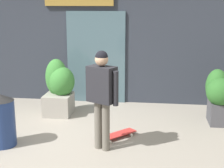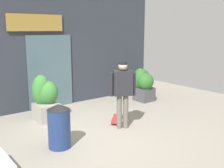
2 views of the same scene
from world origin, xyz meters
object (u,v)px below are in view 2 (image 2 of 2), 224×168
trash_bin (59,126)px  skateboard (116,119)px  planter_box_left (45,98)px  planter_box_right (143,83)px  skateboarder (123,87)px

trash_bin → skateboard: bearing=16.3°
planter_box_left → planter_box_right: 3.45m
skateboarder → skateboard: bearing=5.6°
skateboard → planter_box_left: 1.97m
skateboarder → planter_box_right: size_ratio=1.51×
planter_box_left → trash_bin: bearing=-105.8°
trash_bin → planter_box_right: bearing=22.5°
skateboarder → trash_bin: (-1.74, -0.07, -0.57)m
planter_box_right → skateboarder: bearing=-144.7°
planter_box_right → trash_bin: planter_box_right is taller
skateboarder → planter_box_left: skateboarder is taller
skateboard → planter_box_left: planter_box_left is taller
skateboarder → trash_bin: size_ratio=1.82×
planter_box_right → trash_bin: size_ratio=1.21×
planter_box_right → trash_bin: (-3.95, -1.64, -0.15)m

